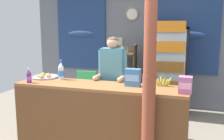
{
  "coord_description": "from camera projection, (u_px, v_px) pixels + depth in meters",
  "views": [
    {
      "loc": [
        1.28,
        -2.93,
        1.77
      ],
      "look_at": [
        0.03,
        0.98,
        1.07
      ],
      "focal_mm": 41.49,
      "sensor_mm": 36.0,
      "label": 1
    }
  ],
  "objects": [
    {
      "name": "stall_counter",
      "position": [
        97.0,
        111.0,
        3.73
      ],
      "size": [
        2.53,
        0.59,
        0.93
      ],
      "color": "#935B33",
      "rests_on": "ground"
    },
    {
      "name": "soda_bottle_grape_soda",
      "position": [
        29.0,
        77.0,
        3.89
      ],
      "size": [
        0.08,
        0.08,
        0.22
      ],
      "color": "#56286B",
      "rests_on": "stall_counter"
    },
    {
      "name": "timber_post",
      "position": [
        149.0,
        79.0,
        3.14
      ],
      "size": [
        0.19,
        0.16,
        2.38
      ],
      "color": "brown",
      "rests_on": "ground"
    },
    {
      "name": "pastry_tray",
      "position": [
        45.0,
        77.0,
        4.28
      ],
      "size": [
        0.45,
        0.45,
        0.07
      ],
      "color": "#BCBCC1",
      "rests_on": "stall_counter"
    },
    {
      "name": "bottle_shelf_rack",
      "position": [
        125.0,
        75.0,
        5.68
      ],
      "size": [
        0.48,
        0.28,
        1.39
      ],
      "color": "brown",
      "rests_on": "ground"
    },
    {
      "name": "snack_box_biscuit",
      "position": [
        133.0,
        77.0,
        3.67
      ],
      "size": [
        0.21,
        0.12,
        0.25
      ],
      "color": "#3D75B7",
      "rests_on": "stall_counter"
    },
    {
      "name": "ground_plane",
      "position": [
        113.0,
        130.0,
        4.47
      ],
      "size": [
        7.21,
        7.21,
        0.0
      ],
      "primitive_type": "plane",
      "color": "gray"
    },
    {
      "name": "snack_box_wafer",
      "position": [
        185.0,
        85.0,
        3.27
      ],
      "size": [
        0.17,
        0.15,
        0.22
      ],
      "color": "#B76699",
      "rests_on": "stall_counter"
    },
    {
      "name": "soda_bottle_water",
      "position": [
        61.0,
        71.0,
        4.13
      ],
      "size": [
        0.09,
        0.09,
        0.32
      ],
      "color": "silver",
      "rests_on": "stall_counter"
    },
    {
      "name": "shopkeeper",
      "position": [
        112.0,
        74.0,
        4.23
      ],
      "size": [
        0.48,
        0.42,
        1.6
      ],
      "color": "#28282D",
      "rests_on": "ground"
    },
    {
      "name": "drink_fridge",
      "position": [
        168.0,
        64.0,
        5.16
      ],
      "size": [
        0.76,
        0.64,
        1.87
      ],
      "color": "black",
      "rests_on": "ground"
    },
    {
      "name": "back_wall_curtained",
      "position": [
        135.0,
        46.0,
        5.86
      ],
      "size": [
        4.85,
        0.22,
        2.59
      ],
      "color": "slate",
      "rests_on": "ground"
    },
    {
      "name": "banana_bunch",
      "position": [
        163.0,
        82.0,
        3.67
      ],
      "size": [
        0.27,
        0.06,
        0.16
      ],
      "color": "#CCC14C",
      "rests_on": "stall_counter"
    },
    {
      "name": "plastic_lawn_chair",
      "position": [
        85.0,
        90.0,
        5.26
      ],
      "size": [
        0.47,
        0.47,
        0.86
      ],
      "color": "#4CC675",
      "rests_on": "ground"
    }
  ]
}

